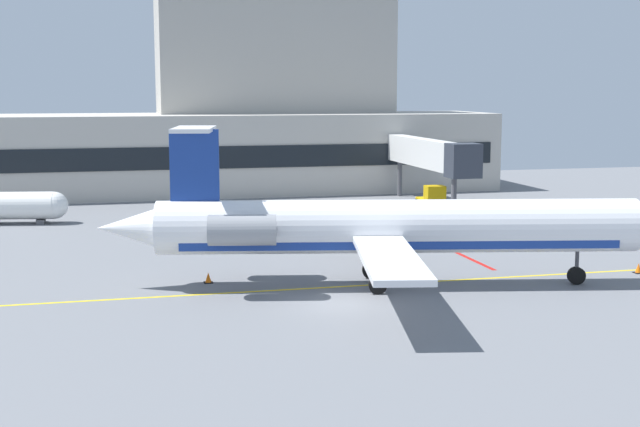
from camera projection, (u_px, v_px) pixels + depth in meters
name	position (u px, v px, depth m)	size (l,w,h in m)	color
ground	(342.00, 304.00, 40.96)	(120.00, 120.00, 0.11)	slate
terminal_building	(221.00, 120.00, 84.81)	(58.72, 12.61, 20.31)	#B7B2A8
jet_bridge_west	(431.00, 155.00, 73.62)	(2.40, 17.27, 5.84)	silver
regional_jet	(389.00, 227.00, 44.17)	(29.77, 22.70, 8.13)	white
baggage_tug	(402.00, 220.00, 60.23)	(2.10, 3.06, 2.17)	#1E4CB2
pushback_tractor	(433.00, 198.00, 72.79)	(2.18, 3.32, 2.03)	#E5B20C
fuel_tank	(17.00, 206.00, 64.80)	(7.43, 3.02, 2.41)	white
safety_cone_alpha	(638.00, 269.00, 47.63)	(0.47, 0.47, 0.55)	orange
safety_cone_bravo	(421.00, 244.00, 55.32)	(0.47, 0.47, 0.55)	orange
safety_cone_charlie	(208.00, 278.00, 45.25)	(0.47, 0.47, 0.55)	orange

